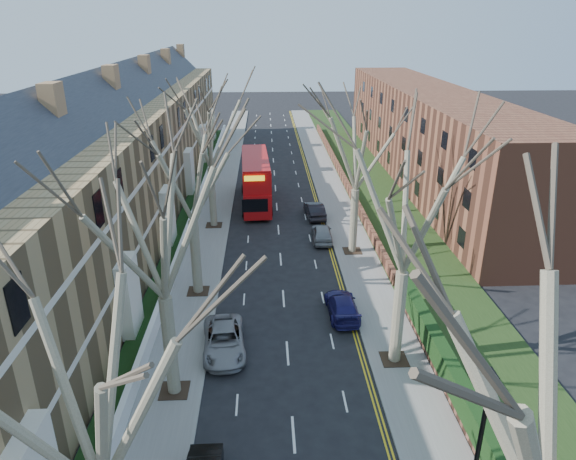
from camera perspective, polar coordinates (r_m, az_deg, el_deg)
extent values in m
cube|color=slate|center=(56.42, -7.53, 4.61)|extent=(3.00, 102.00, 0.12)
cube|color=slate|center=(56.64, 4.69, 4.80)|extent=(3.00, 102.00, 0.12)
cube|color=#98794D|center=(48.84, -17.78, 6.98)|extent=(9.00, 78.00, 10.00)
cube|color=#2A2D34|center=(47.72, -18.64, 13.93)|extent=(4.67, 78.00, 4.67)
cube|color=white|center=(48.27, -12.45, 5.50)|extent=(0.12, 78.00, 0.35)
cube|color=white|center=(47.41, -12.80, 9.55)|extent=(0.12, 78.00, 0.35)
cube|color=brown|center=(61.67, 15.21, 10.30)|extent=(8.00, 54.00, 10.00)
cube|color=brown|center=(60.52, 5.85, 6.41)|extent=(0.35, 54.00, 0.90)
cube|color=#4F2E22|center=(25.05, 19.94, -20.90)|extent=(0.40, 24.00, 0.60)
cube|color=black|center=(24.46, 20.23, -19.35)|extent=(0.70, 24.00, 1.20)
cube|color=white|center=(48.90, -10.21, 2.33)|extent=(0.30, 78.00, 1.00)
cube|color=#1D3212|center=(57.35, 9.17, 4.90)|extent=(6.00, 102.00, 0.06)
cube|color=black|center=(15.45, 21.72, -14.80)|extent=(0.18, 0.50, 0.22)
cylinder|color=#685F4A|center=(25.49, -12.97, -12.45)|extent=(0.64, 0.64, 5.25)
cube|color=#2D2116|center=(27.04, -12.48, -17.01)|extent=(1.40, 1.40, 0.05)
cylinder|color=#685F4A|center=(34.11, -10.21, -3.00)|extent=(0.64, 0.64, 5.07)
cube|color=#2D2116|center=(35.25, -9.93, -6.71)|extent=(1.40, 1.40, 0.05)
cylinder|color=#685F4A|center=(45.16, -8.39, 3.62)|extent=(0.60, 0.60, 5.25)
cube|color=#2D2116|center=(46.05, -8.21, 0.54)|extent=(1.40, 1.40, 0.05)
cylinder|color=#685F4A|center=(27.56, 12.13, -9.49)|extent=(0.64, 0.64, 5.25)
cube|color=#2D2116|center=(29.00, 11.70, -13.88)|extent=(1.40, 1.40, 0.05)
cylinder|color=#685F4A|center=(39.88, 7.32, 0.99)|extent=(0.60, 0.60, 5.07)
cube|color=#2D2116|center=(40.86, 7.15, -2.31)|extent=(1.40, 1.40, 0.05)
cube|color=#AF0C0E|center=(51.03, -3.58, 4.51)|extent=(3.04, 11.32, 2.24)
cube|color=#AF0C0E|center=(50.42, -3.64, 6.83)|extent=(3.01, 10.76, 2.04)
cube|color=black|center=(50.89, -3.60, 5.00)|extent=(3.02, 10.42, 0.92)
cube|color=black|center=(50.39, -3.64, 6.94)|extent=(3.01, 10.20, 0.92)
imported|color=gray|center=(29.11, -7.12, -12.08)|extent=(2.68, 5.07, 1.36)
imported|color=navy|center=(32.27, 6.05, -8.36)|extent=(1.90, 4.46, 1.28)
imported|color=gray|center=(42.55, 3.80, -0.34)|extent=(1.74, 4.07, 1.37)
imported|color=black|center=(47.64, 2.98, 2.22)|extent=(1.83, 4.35, 1.40)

